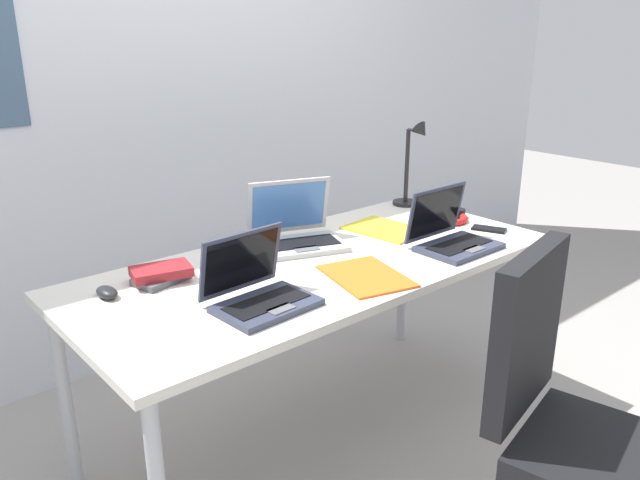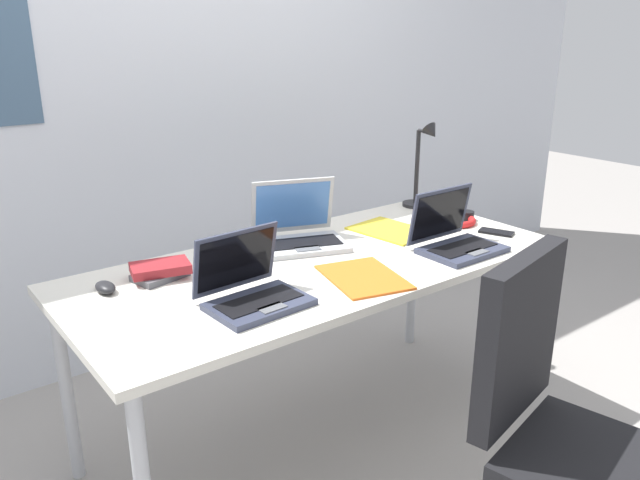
{
  "view_description": "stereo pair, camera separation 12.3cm",
  "coord_description": "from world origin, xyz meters",
  "px_view_note": "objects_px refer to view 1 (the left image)",
  "views": [
    {
      "loc": [
        -1.38,
        -1.6,
        1.54
      ],
      "look_at": [
        0.0,
        0.0,
        0.82
      ],
      "focal_mm": 35.22,
      "sensor_mm": 36.0,
      "label": 1
    },
    {
      "loc": [
        -1.28,
        -1.68,
        1.54
      ],
      "look_at": [
        0.0,
        0.0,
        0.82
      ],
      "focal_mm": 35.22,
      "sensor_mm": 36.0,
      "label": 2
    }
  ],
  "objects_px": {
    "computer_mouse": "(107,292)",
    "headphones": "(447,217)",
    "book_stack": "(161,274)",
    "cell_phone": "(489,229)",
    "laptop_back_right": "(259,291)",
    "paper_folder_back_right": "(366,276)",
    "laptop_front_right": "(452,236)",
    "paper_folder_front_right": "(385,229)",
    "laptop_by_keyboard": "(297,233)",
    "desk_lamp": "(413,165)",
    "office_chair": "(573,454)"
  },
  "relations": [
    {
      "from": "laptop_front_right",
      "to": "cell_phone",
      "type": "relative_size",
      "value": 2.23
    },
    {
      "from": "laptop_front_right",
      "to": "headphones",
      "type": "relative_size",
      "value": 1.42
    },
    {
      "from": "computer_mouse",
      "to": "headphones",
      "type": "xyz_separation_m",
      "value": [
        1.45,
        -0.18,
        -0.0
      ]
    },
    {
      "from": "cell_phone",
      "to": "book_stack",
      "type": "distance_m",
      "value": 1.35
    },
    {
      "from": "headphones",
      "to": "book_stack",
      "type": "bearing_deg",
      "value": 171.81
    },
    {
      "from": "cell_phone",
      "to": "headphones",
      "type": "xyz_separation_m",
      "value": [
        -0.03,
        0.2,
        0.01
      ]
    },
    {
      "from": "headphones",
      "to": "book_stack",
      "type": "distance_m",
      "value": 1.28
    },
    {
      "from": "headphones",
      "to": "paper_folder_back_right",
      "type": "xyz_separation_m",
      "value": [
        -0.72,
        -0.23,
        -0.01
      ]
    },
    {
      "from": "cell_phone",
      "to": "book_stack",
      "type": "xyz_separation_m",
      "value": [
        -1.29,
        0.38,
        0.02
      ]
    },
    {
      "from": "laptop_by_keyboard",
      "to": "headphones",
      "type": "bearing_deg",
      "value": -14.7
    },
    {
      "from": "computer_mouse",
      "to": "laptop_by_keyboard",
      "type": "bearing_deg",
      "value": -1.83
    },
    {
      "from": "laptop_front_right",
      "to": "paper_folder_front_right",
      "type": "relative_size",
      "value": 0.98
    },
    {
      "from": "computer_mouse",
      "to": "office_chair",
      "type": "bearing_deg",
      "value": -55.54
    },
    {
      "from": "office_chair",
      "to": "laptop_by_keyboard",
      "type": "bearing_deg",
      "value": 94.19
    },
    {
      "from": "headphones",
      "to": "laptop_by_keyboard",
      "type": "bearing_deg",
      "value": 165.3
    },
    {
      "from": "laptop_by_keyboard",
      "to": "paper_folder_back_right",
      "type": "distance_m",
      "value": 0.42
    },
    {
      "from": "laptop_back_right",
      "to": "book_stack",
      "type": "distance_m",
      "value": 0.39
    },
    {
      "from": "computer_mouse",
      "to": "paper_folder_front_right",
      "type": "height_order",
      "value": "computer_mouse"
    },
    {
      "from": "desk_lamp",
      "to": "cell_phone",
      "type": "bearing_deg",
      "value": -94.22
    },
    {
      "from": "desk_lamp",
      "to": "headphones",
      "type": "distance_m",
      "value": 0.33
    },
    {
      "from": "desk_lamp",
      "to": "laptop_back_right",
      "type": "relative_size",
      "value": 1.31
    },
    {
      "from": "laptop_back_right",
      "to": "paper_folder_back_right",
      "type": "distance_m",
      "value": 0.41
    },
    {
      "from": "laptop_front_right",
      "to": "cell_phone",
      "type": "bearing_deg",
      "value": 6.15
    },
    {
      "from": "laptop_front_right",
      "to": "paper_folder_back_right",
      "type": "xyz_separation_m",
      "value": [
        -0.46,
        -0.0,
        -0.04
      ]
    },
    {
      "from": "laptop_back_right",
      "to": "computer_mouse",
      "type": "distance_m",
      "value": 0.48
    },
    {
      "from": "laptop_back_right",
      "to": "paper_folder_back_right",
      "type": "height_order",
      "value": "laptop_back_right"
    },
    {
      "from": "laptop_by_keyboard",
      "to": "book_stack",
      "type": "bearing_deg",
      "value": 179.95
    },
    {
      "from": "laptop_back_right",
      "to": "computer_mouse",
      "type": "xyz_separation_m",
      "value": [
        -0.33,
        0.35,
        -0.03
      ]
    },
    {
      "from": "laptop_front_right",
      "to": "paper_folder_back_right",
      "type": "relative_size",
      "value": 0.98
    },
    {
      "from": "office_chair",
      "to": "paper_folder_front_right",
      "type": "bearing_deg",
      "value": 73.45
    },
    {
      "from": "computer_mouse",
      "to": "headphones",
      "type": "bearing_deg",
      "value": -9.08
    },
    {
      "from": "cell_phone",
      "to": "office_chair",
      "type": "height_order",
      "value": "office_chair"
    },
    {
      "from": "headphones",
      "to": "cell_phone",
      "type": "bearing_deg",
      "value": -81.96
    },
    {
      "from": "laptop_by_keyboard",
      "to": "laptop_back_right",
      "type": "relative_size",
      "value": 1.32
    },
    {
      "from": "laptop_by_keyboard",
      "to": "computer_mouse",
      "type": "xyz_separation_m",
      "value": [
        -0.76,
        -0.0,
        -0.03
      ]
    },
    {
      "from": "cell_phone",
      "to": "headphones",
      "type": "relative_size",
      "value": 0.64
    },
    {
      "from": "office_chair",
      "to": "cell_phone",
      "type": "bearing_deg",
      "value": 50.22
    },
    {
      "from": "office_chair",
      "to": "desk_lamp",
      "type": "bearing_deg",
      "value": 61.33
    },
    {
      "from": "laptop_back_right",
      "to": "office_chair",
      "type": "xyz_separation_m",
      "value": [
        0.52,
        -0.78,
        -0.39
      ]
    },
    {
      "from": "laptop_back_right",
      "to": "paper_folder_front_right",
      "type": "height_order",
      "value": "laptop_back_right"
    },
    {
      "from": "cell_phone",
      "to": "paper_folder_front_right",
      "type": "distance_m",
      "value": 0.43
    },
    {
      "from": "desk_lamp",
      "to": "headphones",
      "type": "bearing_deg",
      "value": -103.2
    },
    {
      "from": "laptop_by_keyboard",
      "to": "headphones",
      "type": "xyz_separation_m",
      "value": [
        0.69,
        -0.18,
        -0.03
      ]
    },
    {
      "from": "book_stack",
      "to": "desk_lamp",
      "type": "bearing_deg",
      "value": 3.52
    },
    {
      "from": "laptop_by_keyboard",
      "to": "laptop_back_right",
      "type": "xyz_separation_m",
      "value": [
        -0.43,
        -0.36,
        -0.0
      ]
    },
    {
      "from": "book_stack",
      "to": "paper_folder_back_right",
      "type": "bearing_deg",
      "value": -37.31
    },
    {
      "from": "desk_lamp",
      "to": "laptop_front_right",
      "type": "height_order",
      "value": "desk_lamp"
    },
    {
      "from": "laptop_back_right",
      "to": "office_chair",
      "type": "relative_size",
      "value": 0.32
    },
    {
      "from": "desk_lamp",
      "to": "laptop_front_right",
      "type": "relative_size",
      "value": 1.32
    },
    {
      "from": "desk_lamp",
      "to": "book_stack",
      "type": "distance_m",
      "value": 1.34
    }
  ]
}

